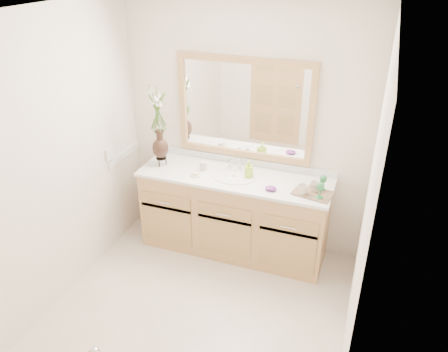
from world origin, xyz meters
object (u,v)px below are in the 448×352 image
at_px(soap_bottle, 249,169).
at_px(tray, 313,193).
at_px(flower_vase, 158,116).
at_px(tumbler, 203,166).

height_order(soap_bottle, tray, soap_bottle).
relative_size(flower_vase, tumbler, 8.65).
distance_m(soap_bottle, tray, 0.64).
height_order(flower_vase, soap_bottle, flower_vase).
xyz_separation_m(flower_vase, tray, (1.51, -0.07, -0.50)).
bearing_deg(tumbler, soap_bottle, 2.78).
bearing_deg(tumbler, tray, -5.49).
bearing_deg(flower_vase, soap_bottle, 3.74).
distance_m(tumbler, tray, 1.08).
height_order(tumbler, tray, tumbler).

